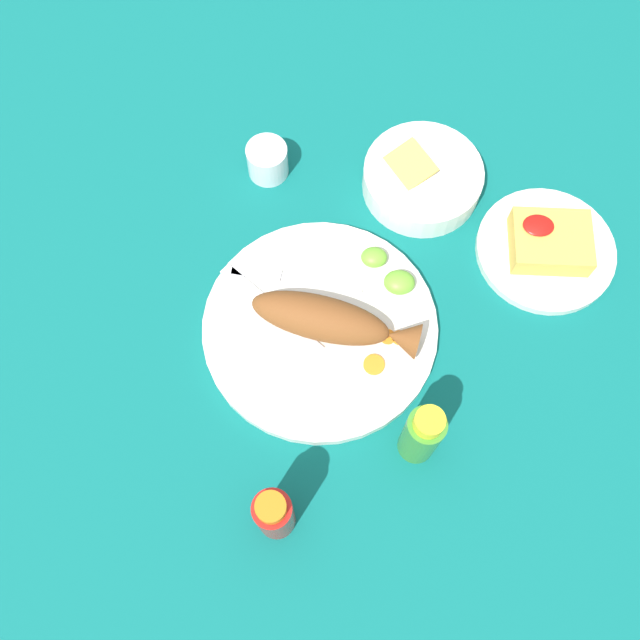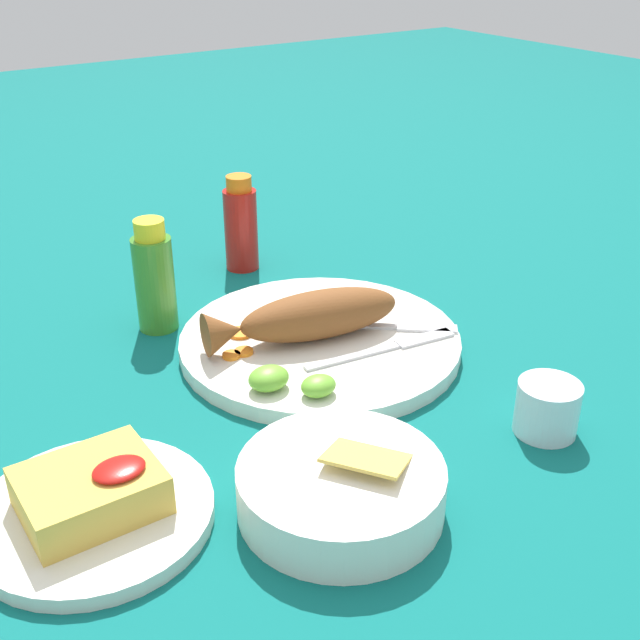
% 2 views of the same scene
% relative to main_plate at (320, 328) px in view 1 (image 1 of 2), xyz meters
% --- Properties ---
extents(ground_plane, '(4.00, 4.00, 0.00)m').
position_rel_main_plate_xyz_m(ground_plane, '(0.00, 0.00, -0.01)').
color(ground_plane, '#0C605B').
extents(main_plate, '(0.32, 0.32, 0.02)m').
position_rel_main_plate_xyz_m(main_plate, '(0.00, 0.00, 0.00)').
color(main_plate, silver).
rests_on(main_plate, ground_plane).
extents(fried_fish, '(0.23, 0.10, 0.05)m').
position_rel_main_plate_xyz_m(fried_fish, '(-0.01, 0.00, 0.04)').
color(fried_fish, brown).
rests_on(fried_fish, main_plate).
extents(fork_near, '(0.15, 0.13, 0.00)m').
position_rel_main_plate_xyz_m(fork_near, '(0.08, -0.03, 0.01)').
color(fork_near, silver).
rests_on(fork_near, main_plate).
extents(fork_far, '(0.19, 0.04, 0.00)m').
position_rel_main_plate_xyz_m(fork_far, '(0.05, -0.07, 0.01)').
color(fork_far, silver).
rests_on(fork_far, main_plate).
extents(carrot_slice_near, '(0.03, 0.03, 0.00)m').
position_rel_main_plate_xyz_m(carrot_slice_near, '(-0.07, 0.05, 0.01)').
color(carrot_slice_near, orange).
rests_on(carrot_slice_near, main_plate).
extents(carrot_slice_mid, '(0.02, 0.02, 0.00)m').
position_rel_main_plate_xyz_m(carrot_slice_mid, '(-0.09, 0.01, 0.01)').
color(carrot_slice_mid, orange).
rests_on(carrot_slice_mid, main_plate).
extents(carrot_slice_far, '(0.02, 0.02, 0.00)m').
position_rel_main_plate_xyz_m(carrot_slice_far, '(-0.11, 0.01, 0.01)').
color(carrot_slice_far, orange).
rests_on(carrot_slice_far, main_plate).
extents(lime_wedge_main, '(0.04, 0.04, 0.02)m').
position_rel_main_plate_xyz_m(lime_wedge_main, '(-0.11, -0.06, 0.02)').
color(lime_wedge_main, '#6BB233').
rests_on(lime_wedge_main, main_plate).
extents(lime_wedge_side, '(0.04, 0.03, 0.02)m').
position_rel_main_plate_xyz_m(lime_wedge_side, '(-0.07, -0.10, 0.02)').
color(lime_wedge_side, '#6BB233').
rests_on(lime_wedge_side, main_plate).
extents(hot_sauce_bottle_red, '(0.05, 0.05, 0.13)m').
position_rel_main_plate_xyz_m(hot_sauce_bottle_red, '(0.04, 0.26, 0.05)').
color(hot_sauce_bottle_red, '#B21914').
rests_on(hot_sauce_bottle_red, ground_plane).
extents(hot_sauce_bottle_green, '(0.05, 0.05, 0.14)m').
position_rel_main_plate_xyz_m(hot_sauce_bottle_green, '(-0.13, 0.16, 0.06)').
color(hot_sauce_bottle_green, '#3D8428').
rests_on(hot_sauce_bottle_green, ground_plane).
extents(salt_cup, '(0.06, 0.06, 0.05)m').
position_rel_main_plate_xyz_m(salt_cup, '(0.09, -0.26, 0.01)').
color(salt_cup, silver).
rests_on(salt_cup, ground_plane).
extents(side_plate_fries, '(0.20, 0.20, 0.01)m').
position_rel_main_plate_xyz_m(side_plate_fries, '(-0.32, -0.14, -0.00)').
color(side_plate_fries, silver).
rests_on(side_plate_fries, ground_plane).
extents(fries_pile, '(0.11, 0.09, 0.04)m').
position_rel_main_plate_xyz_m(fries_pile, '(-0.32, -0.14, 0.02)').
color(fries_pile, gold).
rests_on(fries_pile, side_plate_fries).
extents(guacamole_bowl, '(0.18, 0.18, 0.06)m').
position_rel_main_plate_xyz_m(guacamole_bowl, '(-0.14, -0.24, 0.02)').
color(guacamole_bowl, white).
rests_on(guacamole_bowl, ground_plane).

